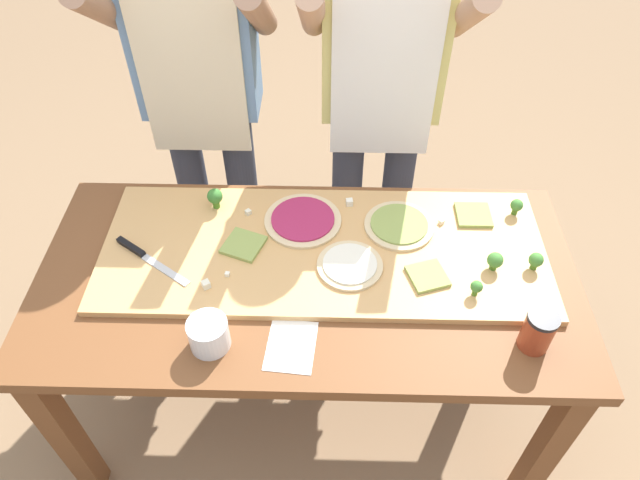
% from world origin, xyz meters
% --- Properties ---
extents(ground_plane, '(8.00, 8.00, 0.00)m').
position_xyz_m(ground_plane, '(0.00, 0.00, 0.00)').
color(ground_plane, '#896B4C').
extents(prep_table, '(1.59, 0.77, 0.76)m').
position_xyz_m(prep_table, '(0.00, 0.00, 0.66)').
color(prep_table, brown).
rests_on(prep_table, ground).
extents(cutting_board, '(1.33, 0.52, 0.02)m').
position_xyz_m(cutting_board, '(0.05, 0.09, 0.77)').
color(cutting_board, tan).
rests_on(cutting_board, prep_table).
extents(chefs_knife, '(0.25, 0.18, 0.02)m').
position_xyz_m(chefs_knife, '(-0.49, 0.04, 0.79)').
color(chefs_knife, '#B7BABF').
rests_on(chefs_knife, cutting_board).
extents(pizza_whole_white_garlic, '(0.19, 0.19, 0.02)m').
position_xyz_m(pizza_whole_white_garlic, '(0.12, 0.01, 0.79)').
color(pizza_whole_white_garlic, beige).
rests_on(pizza_whole_white_garlic, cutting_board).
extents(pizza_whole_pesto_green, '(0.22, 0.22, 0.02)m').
position_xyz_m(pizza_whole_pesto_green, '(0.28, 0.18, 0.79)').
color(pizza_whole_pesto_green, beige).
rests_on(pizza_whole_pesto_green, cutting_board).
extents(pizza_whole_beet_magenta, '(0.24, 0.24, 0.02)m').
position_xyz_m(pizza_whole_beet_magenta, '(-0.02, 0.19, 0.79)').
color(pizza_whole_beet_magenta, beige).
rests_on(pizza_whole_beet_magenta, cutting_board).
extents(pizza_slice_near_left, '(0.11, 0.11, 0.01)m').
position_xyz_m(pizza_slice_near_left, '(0.52, 0.23, 0.79)').
color(pizza_slice_near_left, '#899E4C').
rests_on(pizza_slice_near_left, cutting_board).
extents(pizza_slice_far_left, '(0.13, 0.13, 0.01)m').
position_xyz_m(pizza_slice_far_left, '(0.35, -0.03, 0.79)').
color(pizza_slice_far_left, '#899E4C').
rests_on(pizza_slice_far_left, cutting_board).
extents(pizza_slice_near_right, '(0.14, 0.14, 0.01)m').
position_xyz_m(pizza_slice_near_right, '(-0.19, 0.08, 0.79)').
color(pizza_slice_near_right, '#899E4C').
rests_on(pizza_slice_near_right, cutting_board).
extents(broccoli_floret_front_right, '(0.05, 0.05, 0.06)m').
position_xyz_m(broccoli_floret_front_right, '(0.54, 0.01, 0.82)').
color(broccoli_floret_front_right, '#487A23').
rests_on(broccoli_floret_front_right, cutting_board).
extents(broccoli_floret_front_mid, '(0.05, 0.05, 0.07)m').
position_xyz_m(broccoli_floret_front_mid, '(-0.30, 0.25, 0.83)').
color(broccoli_floret_front_mid, '#3F7220').
rests_on(broccoli_floret_front_mid, cutting_board).
extents(broccoli_floret_center_left, '(0.03, 0.03, 0.05)m').
position_xyz_m(broccoli_floret_center_left, '(0.47, -0.08, 0.82)').
color(broccoli_floret_center_left, '#487A23').
rests_on(broccoli_floret_center_left, cutting_board).
extents(broccoli_floret_center_right, '(0.04, 0.04, 0.06)m').
position_xyz_m(broccoli_floret_center_right, '(0.66, 0.02, 0.82)').
color(broccoli_floret_center_right, '#487A23').
rests_on(broccoli_floret_center_right, cutting_board).
extents(broccoli_floret_back_mid, '(0.04, 0.04, 0.06)m').
position_xyz_m(broccoli_floret_back_mid, '(0.65, 0.25, 0.82)').
color(broccoli_floret_back_mid, '#487A23').
rests_on(broccoli_floret_back_mid, cutting_board).
extents(cheese_crumble_a, '(0.02, 0.02, 0.02)m').
position_xyz_m(cheese_crumble_a, '(-0.20, 0.22, 0.79)').
color(cheese_crumble_a, silver).
rests_on(cheese_crumble_a, cutting_board).
extents(cheese_crumble_b, '(0.01, 0.01, 0.01)m').
position_xyz_m(cheese_crumble_b, '(-0.23, -0.03, 0.79)').
color(cheese_crumble_b, white).
rests_on(cheese_crumble_b, cutting_board).
extents(cheese_crumble_c, '(0.03, 0.03, 0.02)m').
position_xyz_m(cheese_crumble_c, '(-0.28, -0.08, 0.80)').
color(cheese_crumble_c, silver).
rests_on(cheese_crumble_c, cutting_board).
extents(cheese_crumble_d, '(0.02, 0.02, 0.01)m').
position_xyz_m(cheese_crumble_d, '(0.41, 0.20, 0.79)').
color(cheese_crumble_d, silver).
rests_on(cheese_crumble_d, cutting_board).
extents(cheese_crumble_e, '(0.02, 0.02, 0.02)m').
position_xyz_m(cheese_crumble_e, '(0.13, 0.28, 0.80)').
color(cheese_crumble_e, white).
rests_on(cheese_crumble_e, cutting_board).
extents(flour_cup, '(0.11, 0.11, 0.09)m').
position_xyz_m(flour_cup, '(-0.24, -0.25, 0.80)').
color(flour_cup, white).
rests_on(flour_cup, prep_table).
extents(sauce_jar, '(0.08, 0.08, 0.12)m').
position_xyz_m(sauce_jar, '(0.60, -0.23, 0.83)').
color(sauce_jar, '#99381E').
rests_on(sauce_jar, prep_table).
extents(recipe_note, '(0.14, 0.18, 0.00)m').
position_xyz_m(recipe_note, '(-0.03, -0.25, 0.76)').
color(recipe_note, white).
rests_on(recipe_note, prep_table).
extents(cook_left, '(0.54, 0.39, 1.67)m').
position_xyz_m(cook_left, '(-0.39, 0.65, 1.00)').
color(cook_left, '#333847').
rests_on(cook_left, ground).
extents(cook_right, '(0.54, 0.39, 1.67)m').
position_xyz_m(cook_right, '(0.23, 0.65, 1.00)').
color(cook_right, '#333847').
rests_on(cook_right, ground).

